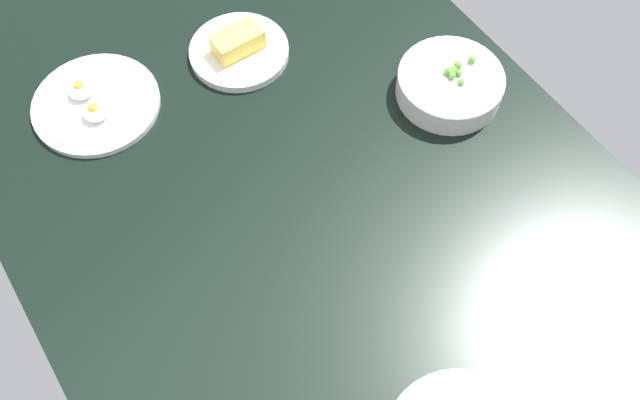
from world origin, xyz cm
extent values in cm
cube|color=black|center=(0.00, 0.00, 2.00)|extent=(158.71, 89.65, 4.00)
cylinder|color=white|center=(6.39, -30.48, 6.19)|extent=(17.86, 17.86, 4.38)
torus|color=white|center=(6.39, -30.48, 8.38)|extent=(17.95, 17.95, 0.80)
sphere|color=#599E38|center=(6.56, -30.56, 9.00)|extent=(1.24, 1.24, 1.24)
sphere|color=#599E38|center=(6.19, -30.34, 8.97)|extent=(1.19, 1.19, 1.19)
sphere|color=#599E38|center=(7.34, -32.47, 9.13)|extent=(1.49, 1.49, 1.49)
sphere|color=#599E38|center=(4.38, -30.79, 8.95)|extent=(1.15, 1.15, 1.15)
sphere|color=#599E38|center=(7.02, -35.31, 9.05)|extent=(1.34, 1.34, 1.34)
sphere|color=#599E38|center=(6.07, -31.67, 8.92)|extent=(1.07, 1.07, 1.07)
sphere|color=#599E38|center=(7.28, -30.39, 9.08)|extent=(1.41, 1.41, 1.41)
sphere|color=#599E38|center=(6.94, -31.20, 9.07)|extent=(1.37, 1.37, 1.37)
cylinder|color=white|center=(33.71, -5.31, 4.74)|extent=(17.51, 17.51, 1.49)
torus|color=#B7B7BC|center=(33.71, -5.31, 5.49)|extent=(15.91, 15.91, 0.50)
cube|color=#F2D14C|center=(33.71, -5.31, 7.31)|extent=(5.04, 8.80, 3.64)
cylinder|color=white|center=(37.18, 20.59, 4.54)|extent=(21.43, 21.43, 1.08)
torus|color=#B7B7BC|center=(37.18, 20.59, 5.08)|extent=(19.36, 19.36, 0.50)
ellipsoid|color=white|center=(34.36, 21.55, 6.24)|extent=(4.24, 4.24, 2.33)
sphere|color=yellow|center=(34.36, 21.55, 7.29)|extent=(1.70, 1.70, 1.70)
ellipsoid|color=white|center=(39.98, 21.63, 6.26)|extent=(4.28, 4.28, 2.35)
sphere|color=yellow|center=(39.98, 21.63, 7.32)|extent=(1.71, 1.71, 1.71)
camera|label=1|loc=(-45.18, 30.11, 99.80)|focal=39.83mm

